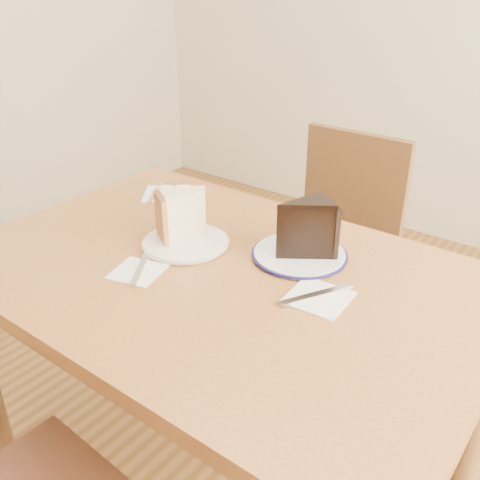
% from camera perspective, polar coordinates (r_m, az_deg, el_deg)
% --- Properties ---
extents(table, '(1.20, 0.80, 0.75)m').
position_cam_1_polar(table, '(1.27, -2.32, -6.85)').
color(table, '#5B3518').
rests_on(table, ground).
extents(chair_far, '(0.44, 0.44, 0.88)m').
position_cam_1_polar(chair_far, '(1.84, 9.56, -1.45)').
color(chair_far, '#341F0F').
rests_on(chair_far, ground).
extents(plate_cream, '(0.20, 0.20, 0.01)m').
position_cam_1_polar(plate_cream, '(1.32, -5.81, -0.28)').
color(plate_cream, white).
rests_on(plate_cream, table).
extents(plate_navy, '(0.21, 0.21, 0.01)m').
position_cam_1_polar(plate_navy, '(1.27, 6.36, -1.54)').
color(plate_navy, white).
rests_on(plate_navy, table).
extents(carrot_cake, '(0.12, 0.13, 0.11)m').
position_cam_1_polar(carrot_cake, '(1.32, -5.93, 2.70)').
color(carrot_cake, beige).
rests_on(carrot_cake, plate_cream).
extents(chocolate_cake, '(0.14, 0.15, 0.12)m').
position_cam_1_polar(chocolate_cake, '(1.22, 6.62, 0.95)').
color(chocolate_cake, black).
rests_on(chocolate_cake, plate_navy).
extents(napkin_cream, '(0.13, 0.13, 0.00)m').
position_cam_1_polar(napkin_cream, '(1.22, -10.91, -3.34)').
color(napkin_cream, white).
rests_on(napkin_cream, table).
extents(napkin_navy, '(0.13, 0.13, 0.00)m').
position_cam_1_polar(napkin_navy, '(1.12, 8.35, -6.09)').
color(napkin_navy, white).
rests_on(napkin_navy, table).
extents(napkin_spare, '(0.18, 0.18, 0.00)m').
position_cam_1_polar(napkin_spare, '(1.62, -7.82, 4.92)').
color(napkin_spare, white).
rests_on(napkin_spare, table).
extents(fork_cream, '(0.09, 0.12, 0.00)m').
position_cam_1_polar(fork_cream, '(1.22, -10.60, -3.08)').
color(fork_cream, silver).
rests_on(fork_cream, napkin_cream).
extents(knife_navy, '(0.09, 0.16, 0.00)m').
position_cam_1_polar(knife_navy, '(1.12, 8.11, -5.78)').
color(knife_navy, silver).
rests_on(knife_navy, napkin_navy).
extents(fork_spare, '(0.09, 0.12, 0.00)m').
position_cam_1_polar(fork_spare, '(1.63, -7.24, 5.26)').
color(fork_spare, silver).
rests_on(fork_spare, napkin_spare).
extents(knife_spare, '(0.10, 0.14, 0.00)m').
position_cam_1_polar(knife_spare, '(1.63, -8.98, 5.06)').
color(knife_spare, silver).
rests_on(knife_spare, napkin_spare).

